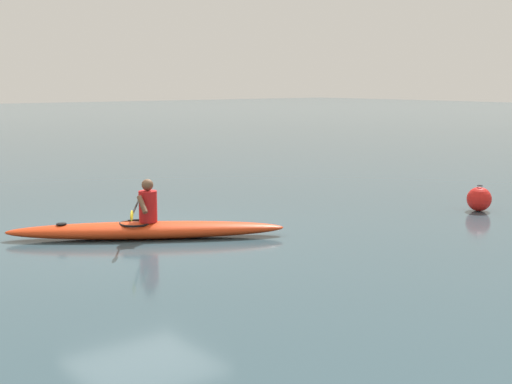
{
  "coord_description": "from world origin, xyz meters",
  "views": [
    {
      "loc": [
        6.01,
        11.09,
        2.8
      ],
      "look_at": [
        0.2,
        3.67,
        1.3
      ],
      "focal_mm": 48.91,
      "sensor_mm": 36.0,
      "label": 1
    }
  ],
  "objects": [
    {
      "name": "ground_plane",
      "position": [
        0.0,
        0.0,
        0.0
      ],
      "size": [
        160.0,
        160.0,
        0.0
      ],
      "primitive_type": "plane",
      "color": "#334C56"
    },
    {
      "name": "kayak",
      "position": [
        -0.01,
        0.19,
        0.15
      ],
      "size": [
        4.55,
        3.25,
        0.3
      ],
      "color": "red",
      "rests_on": "ground"
    },
    {
      "name": "kayaker",
      "position": [
        -0.02,
        0.2,
        0.64
      ],
      "size": [
        1.39,
        2.12,
        0.78
      ],
      "color": "red",
      "rests_on": "kayak"
    },
    {
      "name": "mooring_buoy_white_far",
      "position": [
        -7.06,
        2.3,
        0.27
      ],
      "size": [
        0.53,
        0.53,
        0.57
      ],
      "color": "red",
      "rests_on": "ground"
    }
  ]
}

